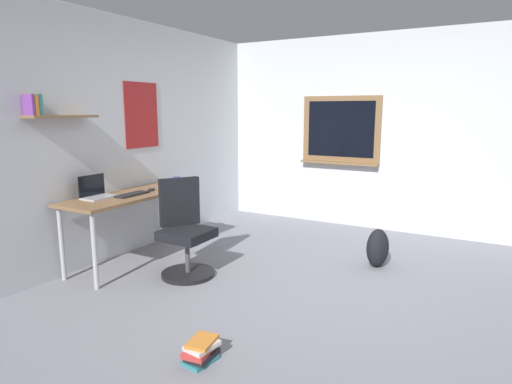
{
  "coord_description": "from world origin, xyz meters",
  "views": [
    {
      "loc": [
        -3.52,
        -1.27,
        1.61
      ],
      "look_at": [
        0.01,
        0.73,
        0.85
      ],
      "focal_mm": 30.84,
      "sensor_mm": 36.0,
      "label": 1
    }
  ],
  "objects_px": {
    "backpack": "(378,248)",
    "book_stack_on_floor": "(201,351)",
    "computer_mouse": "(151,189)",
    "coffee_mug": "(176,180)",
    "keyboard": "(132,194)",
    "office_chair": "(185,234)",
    "desk": "(133,201)",
    "laptop": "(96,193)"
  },
  "relations": [
    {
      "from": "coffee_mug",
      "to": "desk",
      "type": "bearing_deg",
      "value": 178.22
    },
    {
      "from": "laptop",
      "to": "book_stack_on_floor",
      "type": "bearing_deg",
      "value": -114.31
    },
    {
      "from": "laptop",
      "to": "backpack",
      "type": "distance_m",
      "value": 2.92
    },
    {
      "from": "laptop",
      "to": "coffee_mug",
      "type": "relative_size",
      "value": 3.37
    },
    {
      "from": "laptop",
      "to": "coffee_mug",
      "type": "bearing_deg",
      "value": -8.8
    },
    {
      "from": "office_chair",
      "to": "backpack",
      "type": "distance_m",
      "value": 1.99
    },
    {
      "from": "office_chair",
      "to": "coffee_mug",
      "type": "relative_size",
      "value": 10.33
    },
    {
      "from": "laptop",
      "to": "backpack",
      "type": "height_order",
      "value": "laptop"
    },
    {
      "from": "office_chair",
      "to": "book_stack_on_floor",
      "type": "relative_size",
      "value": 3.76
    },
    {
      "from": "coffee_mug",
      "to": "backpack",
      "type": "bearing_deg",
      "value": -78.96
    },
    {
      "from": "desk",
      "to": "computer_mouse",
      "type": "height_order",
      "value": "computer_mouse"
    },
    {
      "from": "desk",
      "to": "backpack",
      "type": "relative_size",
      "value": 3.92
    },
    {
      "from": "office_chair",
      "to": "coffee_mug",
      "type": "bearing_deg",
      "value": 43.64
    },
    {
      "from": "coffee_mug",
      "to": "backpack",
      "type": "relative_size",
      "value": 0.23
    },
    {
      "from": "office_chair",
      "to": "computer_mouse",
      "type": "xyz_separation_m",
      "value": [
        0.22,
        0.62,
        0.36
      ]
    },
    {
      "from": "computer_mouse",
      "to": "backpack",
      "type": "distance_m",
      "value": 2.48
    },
    {
      "from": "office_chair",
      "to": "book_stack_on_floor",
      "type": "xyz_separation_m",
      "value": [
        -1.19,
        -1.07,
        -0.33
      ]
    },
    {
      "from": "keyboard",
      "to": "backpack",
      "type": "xyz_separation_m",
      "value": [
        1.21,
        -2.23,
        -0.56
      ]
    },
    {
      "from": "laptop",
      "to": "backpack",
      "type": "relative_size",
      "value": 0.77
    },
    {
      "from": "office_chair",
      "to": "laptop",
      "type": "height_order",
      "value": "laptop"
    },
    {
      "from": "desk",
      "to": "office_chair",
      "type": "height_order",
      "value": "office_chair"
    },
    {
      "from": "computer_mouse",
      "to": "desk",
      "type": "bearing_deg",
      "value": 160.54
    },
    {
      "from": "desk",
      "to": "computer_mouse",
      "type": "relative_size",
      "value": 15.08
    },
    {
      "from": "office_chair",
      "to": "backpack",
      "type": "bearing_deg",
      "value": -54.37
    },
    {
      "from": "laptop",
      "to": "book_stack_on_floor",
      "type": "xyz_separation_m",
      "value": [
        -0.86,
        -1.9,
        -0.73
      ]
    },
    {
      "from": "desk",
      "to": "book_stack_on_floor",
      "type": "distance_m",
      "value": 2.22
    },
    {
      "from": "computer_mouse",
      "to": "coffee_mug",
      "type": "xyz_separation_m",
      "value": [
        0.48,
        0.05,
        0.03
      ]
    },
    {
      "from": "office_chair",
      "to": "keyboard",
      "type": "relative_size",
      "value": 2.57
    },
    {
      "from": "laptop",
      "to": "keyboard",
      "type": "height_order",
      "value": "laptop"
    },
    {
      "from": "backpack",
      "to": "book_stack_on_floor",
      "type": "bearing_deg",
      "value": 167.0
    },
    {
      "from": "desk",
      "to": "backpack",
      "type": "xyz_separation_m",
      "value": [
        1.13,
        -2.3,
        -0.47
      ]
    },
    {
      "from": "desk",
      "to": "keyboard",
      "type": "distance_m",
      "value": 0.14
    },
    {
      "from": "office_chair",
      "to": "keyboard",
      "type": "height_order",
      "value": "office_chair"
    },
    {
      "from": "keyboard",
      "to": "computer_mouse",
      "type": "height_order",
      "value": "computer_mouse"
    },
    {
      "from": "keyboard",
      "to": "book_stack_on_floor",
      "type": "distance_m",
      "value": 2.15
    },
    {
      "from": "keyboard",
      "to": "backpack",
      "type": "height_order",
      "value": "keyboard"
    },
    {
      "from": "computer_mouse",
      "to": "book_stack_on_floor",
      "type": "bearing_deg",
      "value": -129.9
    },
    {
      "from": "laptop",
      "to": "computer_mouse",
      "type": "xyz_separation_m",
      "value": [
        0.55,
        -0.21,
        -0.04
      ]
    },
    {
      "from": "office_chair",
      "to": "coffee_mug",
      "type": "xyz_separation_m",
      "value": [
        0.71,
        0.67,
        0.39
      ]
    },
    {
      "from": "desk",
      "to": "computer_mouse",
      "type": "bearing_deg",
      "value": -19.46
    },
    {
      "from": "desk",
      "to": "backpack",
      "type": "distance_m",
      "value": 2.61
    },
    {
      "from": "desk",
      "to": "book_stack_on_floor",
      "type": "xyz_separation_m",
      "value": [
        -1.21,
        -1.76,
        -0.6
      ]
    }
  ]
}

